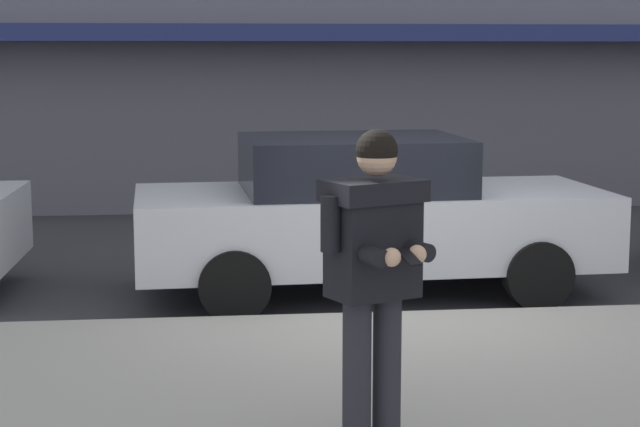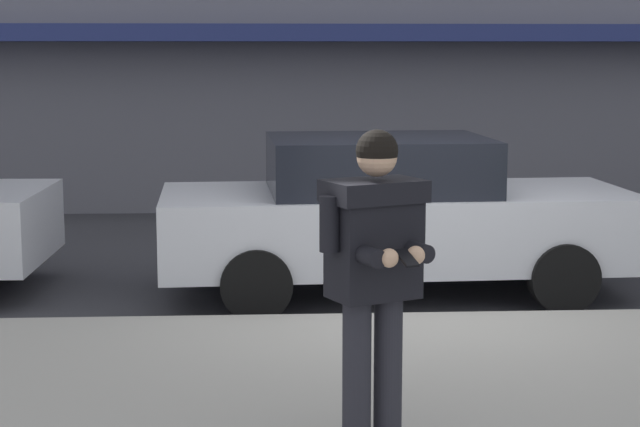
{
  "view_description": "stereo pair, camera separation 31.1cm",
  "coord_description": "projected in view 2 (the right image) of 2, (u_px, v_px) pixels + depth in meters",
  "views": [
    {
      "loc": [
        -1.68,
        -9.02,
        2.36
      ],
      "look_at": [
        -1.05,
        -3.36,
        1.49
      ],
      "focal_mm": 60.0,
      "sensor_mm": 36.0,
      "label": 1
    },
    {
      "loc": [
        -1.37,
        -9.05,
        2.36
      ],
      "look_at": [
        -1.05,
        -3.36,
        1.49
      ],
      "focal_mm": 60.0,
      "sensor_mm": 36.0,
      "label": 2
    }
  ],
  "objects": [
    {
      "name": "man_texting_on_phone",
      "position": [
        374.0,
        256.0,
        5.81
      ],
      "size": [
        0.61,
        0.65,
        1.81
      ],
      "color": "#23232B",
      "rests_on": "sidewalk"
    },
    {
      "name": "parked_sedan_mid",
      "position": [
        392.0,
        214.0,
        10.31
      ],
      "size": [
        4.58,
        2.08,
        1.54
      ],
      "color": "silver",
      "rests_on": "ground"
    },
    {
      "name": "ground_plane",
      "position": [
        417.0,
        322.0,
        9.36
      ],
      "size": [
        80.0,
        80.0,
        0.0
      ],
      "primitive_type": "plane",
      "color": "#333338"
    },
    {
      "name": "curb_paint_line",
      "position": [
        528.0,
        319.0,
        9.47
      ],
      "size": [
        28.0,
        0.12,
        0.01
      ],
      "primitive_type": "cube",
      "color": "silver",
      "rests_on": "ground"
    }
  ]
}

